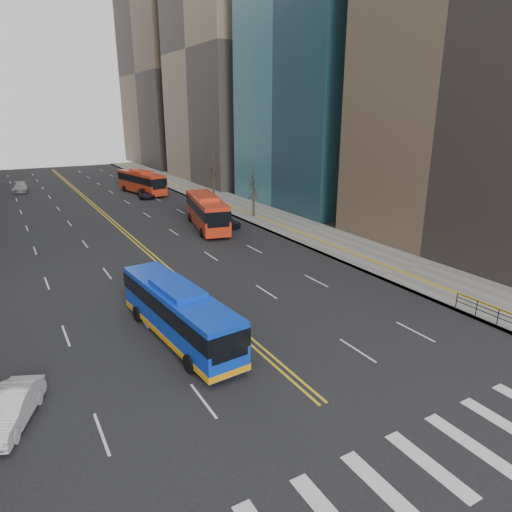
% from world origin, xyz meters
% --- Properties ---
extents(ground, '(220.00, 220.00, 0.00)m').
position_xyz_m(ground, '(0.00, 0.00, 0.00)').
color(ground, black).
extents(sidewalk_right, '(7.00, 130.00, 0.15)m').
position_xyz_m(sidewalk_right, '(17.50, 45.00, 0.07)').
color(sidewalk_right, slate).
rests_on(sidewalk_right, ground).
extents(crosswalk, '(26.70, 4.00, 0.01)m').
position_xyz_m(crosswalk, '(0.00, 0.00, 0.01)').
color(crosswalk, silver).
rests_on(crosswalk, ground).
extents(centerline, '(0.55, 100.00, 0.01)m').
position_xyz_m(centerline, '(0.00, 55.00, 0.01)').
color(centerline, gold).
rests_on(centerline, ground).
extents(office_towers, '(83.00, 134.00, 58.00)m').
position_xyz_m(office_towers, '(0.12, 68.51, 23.92)').
color(office_towers, gray).
rests_on(office_towers, ground).
extents(pedestrian_railing, '(0.06, 6.06, 1.02)m').
position_xyz_m(pedestrian_railing, '(14.30, 6.00, 0.82)').
color(pedestrian_railing, black).
rests_on(pedestrian_railing, sidewalk_right).
extents(street_trees, '(35.20, 47.20, 7.60)m').
position_xyz_m(street_trees, '(-7.18, 34.55, 4.87)').
color(street_trees, '#2D211B').
rests_on(street_trees, ground).
extents(blue_bus, '(3.41, 11.61, 3.35)m').
position_xyz_m(blue_bus, '(-3.46, 14.29, 1.75)').
color(blue_bus, '#0D3ACE').
rests_on(blue_bus, ground).
extents(red_bus_near, '(5.28, 12.30, 3.78)m').
position_xyz_m(red_bus_near, '(8.76, 38.00, 2.10)').
color(red_bus_near, red).
rests_on(red_bus_near, ground).
extents(red_bus_far, '(4.79, 12.03, 3.71)m').
position_xyz_m(red_bus_far, '(8.78, 63.94, 2.06)').
color(red_bus_far, red).
rests_on(red_bus_far, ground).
extents(car_white, '(3.21, 4.64, 1.45)m').
position_xyz_m(car_white, '(-12.50, 10.55, 0.73)').
color(car_white, silver).
rests_on(car_white, ground).
extents(car_dark_mid, '(2.86, 4.41, 1.40)m').
position_xyz_m(car_dark_mid, '(10.63, 37.25, 0.70)').
color(car_dark_mid, black).
rests_on(car_dark_mid, ground).
extents(car_silver, '(2.59, 5.40, 1.52)m').
position_xyz_m(car_silver, '(-8.20, 75.52, 0.76)').
color(car_silver, '#97979C').
rests_on(car_silver, ground).
extents(car_dark_far, '(3.12, 5.29, 1.38)m').
position_xyz_m(car_dark_far, '(8.23, 60.03, 0.69)').
color(car_dark_far, black).
rests_on(car_dark_far, ground).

